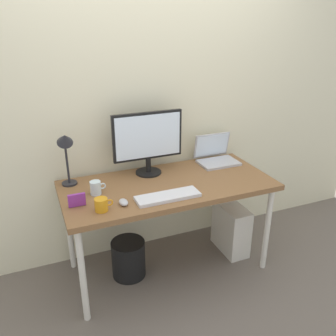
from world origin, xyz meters
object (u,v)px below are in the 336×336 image
Objects in this scene: keyboard at (168,196)px; photo_frame at (77,200)px; laptop at (216,155)px; desk_lamp at (66,147)px; coffee_mug at (101,205)px; mouse at (123,202)px; glass_cup at (96,188)px; monitor at (148,140)px; wastebasket at (129,258)px; desk at (168,191)px; computer_tower at (231,228)px.

keyboard is 4.00× the size of photo_frame.
laptop is 1.23m from desk_lamp.
keyboard is 3.71× the size of coffee_mug.
coffee_mug is at bearing -170.99° from mouse.
glass_cup is (0.15, -0.20, -0.25)m from desk_lamp.
monitor is 0.54m from glass_cup.
laptop is at bearing 13.96° from wastebasket.
desk reaches higher than wastebasket.
coffee_mug reaches higher than wastebasket.
monitor is 1.28× the size of desk_lamp.
computer_tower is at bearing -75.01° from laptop.
coffee_mug is 0.28× the size of computer_tower.
photo_frame is at bearing -158.96° from wastebasket.
mouse reaches higher than keyboard.
desk is 14.02× the size of photo_frame.
mouse is at bearing -107.99° from wastebasket.
mouse is 0.21× the size of computer_tower.
mouse is 0.82× the size of photo_frame.
keyboard is 1.47× the size of wastebasket.
computer_tower is 0.91m from wastebasket.
computer_tower is (1.13, 0.23, -0.59)m from coffee_mug.
mouse is 0.66m from wastebasket.
monitor is at bearing 52.48° from mouse.
desk_lamp reaches higher than photo_frame.
laptop is (0.60, 0.02, -0.22)m from monitor.
coffee_mug is 1.08× the size of photo_frame.
mouse is 0.76× the size of coffee_mug.
mouse is (-0.39, -0.19, 0.08)m from desk.
keyboard is (-0.62, -0.46, -0.05)m from laptop.
computer_tower is (0.68, 0.23, -0.55)m from keyboard.
glass_cup is 0.37× the size of wastebasket.
wastebasket is at bearing -166.04° from laptop.
photo_frame is at bearing -90.32° from desk_lamp.
coffee_mug is 1.08× the size of glass_cup.
keyboard is 4.89× the size of mouse.
desk_lamp reaches higher than glass_cup.
desk is 0.59m from coffee_mug.
desk is 4.82× the size of laptop.
monitor is 4.57× the size of coffee_mug.
desk is 0.79m from desk_lamp.
desk_lamp is 0.42m from photo_frame.
wastebasket is (0.35, -0.20, -0.90)m from desk_lamp.
coffee_mug reaches higher than desk.
desk is at bearing 8.99° from photo_frame.
glass_cup is at bearing 86.48° from coffee_mug.
laptop is (0.53, 0.24, 0.12)m from desk.
wastebasket is (-0.85, -0.21, -0.66)m from laptop.
keyboard is 0.50m from glass_cup.
desk is 17.14× the size of mouse.
glass_cup is at bearing -53.72° from desk_lamp.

